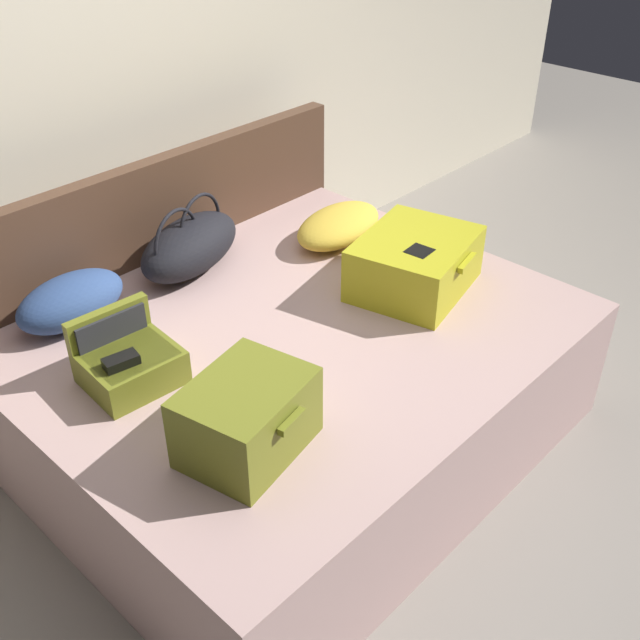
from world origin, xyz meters
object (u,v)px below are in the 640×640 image
object	(u,v)px
hard_case_small	(129,362)
pillow_near_headboard	(339,225)
hard_case_medium	(247,417)
pillow_center_head	(71,301)
duffel_bag	(190,245)
bed	(298,385)
hard_case_large	(415,263)

from	to	relation	value
hard_case_small	pillow_near_headboard	world-z (taller)	hard_case_small
hard_case_medium	pillow_center_head	size ratio (longest dim) A/B	1.00
duffel_bag	pillow_center_head	xyz separation A→B (m)	(-0.59, 0.01, -0.02)
bed	hard_case_small	distance (m)	0.76
hard_case_medium	hard_case_small	distance (m)	0.56
hard_case_medium	duffel_bag	size ratio (longest dim) A/B	0.73
hard_case_large	hard_case_medium	xyz separation A→B (m)	(-1.14, -0.22, 0.01)
hard_case_large	pillow_near_headboard	world-z (taller)	hard_case_large
bed	duffel_bag	size ratio (longest dim) A/B	3.35
hard_case_large	duffel_bag	xyz separation A→B (m)	(-0.55, 0.81, -0.00)
bed	pillow_center_head	bearing A→B (deg)	130.00
pillow_center_head	bed	bearing A→B (deg)	-50.00
hard_case_medium	hard_case_small	size ratio (longest dim) A/B	1.37
hard_case_medium	pillow_near_headboard	xyz separation A→B (m)	(1.25, 0.74, -0.06)
hard_case_small	pillow_center_head	distance (m)	0.49
bed	pillow_near_headboard	world-z (taller)	pillow_near_headboard
pillow_near_headboard	hard_case_medium	bearing A→B (deg)	-149.22
hard_case_small	pillow_near_headboard	bearing A→B (deg)	12.49
bed	pillow_near_headboard	xyz separation A→B (m)	(0.67, 0.38, 0.36)
hard_case_medium	duffel_bag	world-z (taller)	duffel_bag
hard_case_large	pillow_center_head	size ratio (longest dim) A/B	1.31
hard_case_medium	hard_case_small	bearing A→B (deg)	84.14
pillow_near_headboard	pillow_center_head	bearing A→B (deg)	166.44
pillow_near_headboard	pillow_center_head	xyz separation A→B (m)	(-1.24, 0.30, 0.02)
hard_case_medium	pillow_near_headboard	size ratio (longest dim) A/B	0.90
hard_case_small	duffel_bag	distance (m)	0.80
bed	hard_case_small	world-z (taller)	hard_case_small
hard_case_large	duffel_bag	distance (m)	0.98
hard_case_small	duffel_bag	size ratio (longest dim) A/B	0.54
hard_case_medium	pillow_center_head	world-z (taller)	hard_case_medium
hard_case_large	pillow_near_headboard	xyz separation A→B (m)	(0.11, 0.53, -0.05)
bed	hard_case_small	xyz separation A→B (m)	(-0.64, 0.20, 0.37)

